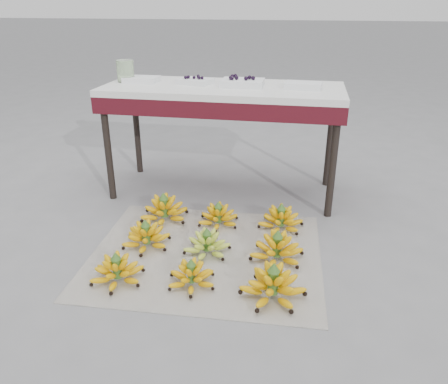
% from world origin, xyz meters
% --- Properties ---
extents(ground, '(60.00, 60.00, 0.00)m').
position_xyz_m(ground, '(0.00, 0.00, 0.00)').
color(ground, slate).
rests_on(ground, ground).
extents(newspaper_mat, '(1.29, 1.10, 0.01)m').
position_xyz_m(newspaper_mat, '(0.12, 0.06, 0.00)').
color(newspaper_mat, white).
rests_on(newspaper_mat, ground).
extents(bunch_front_left, '(0.34, 0.34, 0.16)m').
position_xyz_m(bunch_front_left, '(-0.26, -0.27, 0.06)').
color(bunch_front_left, '#DEAB00').
rests_on(bunch_front_left, newspaper_mat).
extents(bunch_front_center, '(0.29, 0.29, 0.15)m').
position_xyz_m(bunch_front_center, '(0.11, -0.24, 0.06)').
color(bunch_front_center, '#DEAB00').
rests_on(bunch_front_center, newspaper_mat).
extents(bunch_front_right, '(0.32, 0.32, 0.19)m').
position_xyz_m(bunch_front_right, '(0.51, -0.26, 0.07)').
color(bunch_front_right, '#DEAB00').
rests_on(bunch_front_right, newspaper_mat).
extents(bunch_mid_left, '(0.35, 0.35, 0.17)m').
position_xyz_m(bunch_mid_left, '(-0.23, 0.07, 0.06)').
color(bunch_mid_left, '#DEAB00').
rests_on(bunch_mid_left, newspaper_mat).
extents(bunch_mid_center, '(0.29, 0.29, 0.16)m').
position_xyz_m(bunch_mid_center, '(0.12, 0.06, 0.06)').
color(bunch_mid_center, '#8ABA32').
rests_on(bunch_mid_center, newspaper_mat).
extents(bunch_mid_right, '(0.30, 0.30, 0.18)m').
position_xyz_m(bunch_mid_right, '(0.50, 0.07, 0.07)').
color(bunch_mid_right, '#DEAB00').
rests_on(bunch_mid_right, newspaper_mat).
extents(bunch_back_left, '(0.35, 0.35, 0.19)m').
position_xyz_m(bunch_back_left, '(-0.23, 0.41, 0.07)').
color(bunch_back_left, '#DEAB00').
rests_on(bunch_back_left, newspaper_mat).
extents(bunch_back_center, '(0.29, 0.29, 0.16)m').
position_xyz_m(bunch_back_center, '(0.12, 0.40, 0.06)').
color(bunch_back_center, '#DEAB00').
rests_on(bunch_back_center, newspaper_mat).
extents(bunch_back_right, '(0.32, 0.32, 0.17)m').
position_xyz_m(bunch_back_right, '(0.50, 0.43, 0.06)').
color(bunch_back_right, '#DEAB00').
rests_on(bunch_back_right, newspaper_mat).
extents(vendor_table, '(1.59, 0.64, 0.77)m').
position_xyz_m(vendor_table, '(0.04, 0.93, 0.68)').
color(vendor_table, black).
rests_on(vendor_table, ground).
extents(tray_far_left, '(0.23, 0.17, 0.04)m').
position_xyz_m(tray_far_left, '(-0.54, 0.96, 0.78)').
color(tray_far_left, silver).
rests_on(tray_far_left, vendor_table).
extents(tray_left, '(0.26, 0.21, 0.06)m').
position_xyz_m(tray_left, '(-0.16, 0.97, 0.78)').
color(tray_left, silver).
rests_on(tray_left, vendor_table).
extents(tray_right, '(0.28, 0.20, 0.07)m').
position_xyz_m(tray_right, '(0.17, 0.94, 0.79)').
color(tray_right, silver).
rests_on(tray_right, vendor_table).
extents(tray_far_right, '(0.25, 0.19, 0.04)m').
position_xyz_m(tray_far_right, '(0.57, 0.94, 0.78)').
color(tray_far_right, silver).
rests_on(tray_far_right, vendor_table).
extents(glass_jar, '(0.15, 0.15, 0.15)m').
position_xyz_m(glass_jar, '(-0.65, 0.96, 0.84)').
color(glass_jar, '#D3F2C0').
rests_on(glass_jar, vendor_table).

